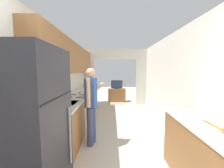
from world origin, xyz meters
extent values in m
cube|color=silver|center=(-1.42, 2.11, 1.25)|extent=(0.06, 7.81, 2.50)
cube|color=brown|center=(-1.23, 3.20, 1.89)|extent=(0.32, 4.17, 0.78)
cube|color=silver|center=(1.42, 2.11, 1.25)|extent=(0.06, 7.81, 2.50)
cube|color=silver|center=(-1.26, 5.44, 1.02)|extent=(0.65, 0.06, 2.05)
cube|color=silver|center=(1.26, 5.44, 1.02)|extent=(0.65, 0.06, 2.05)
cube|color=silver|center=(0.00, 5.44, 2.27)|extent=(3.18, 0.06, 0.45)
cube|color=brown|center=(-1.09, 1.79, 0.43)|extent=(0.60, 1.36, 0.86)
cube|color=silver|center=(-1.09, 1.79, 0.88)|extent=(0.62, 1.37, 0.03)
cube|color=brown|center=(-1.09, 4.27, 0.43)|extent=(0.60, 2.03, 0.86)
cube|color=silver|center=(-1.09, 4.28, 0.88)|extent=(0.62, 2.05, 0.03)
cube|color=#9EA3A8|center=(-1.09, 2.12, 0.89)|extent=(0.42, 0.44, 0.00)
cube|color=brown|center=(1.09, 0.86, 0.43)|extent=(0.60, 1.56, 0.86)
cube|color=silver|center=(1.09, 0.86, 0.88)|extent=(0.62, 1.59, 0.03)
cube|color=black|center=(-1.03, 0.70, 0.90)|extent=(0.71, 0.79, 1.80)
cube|color=black|center=(-0.67, 0.70, 1.30)|extent=(0.01, 0.76, 0.01)
cylinder|color=#99999E|center=(-0.66, 0.95, 0.76)|extent=(0.02, 0.02, 0.72)
cube|color=#B7B7BC|center=(-1.08, 2.86, 0.45)|extent=(0.62, 0.78, 0.90)
cube|color=black|center=(-0.76, 2.86, 0.45)|extent=(0.01, 0.53, 0.27)
cylinder|color=#B7B7BC|center=(-0.74, 2.86, 0.67)|extent=(0.02, 0.63, 0.02)
cube|color=#B7B7BC|center=(-1.37, 2.86, 0.97)|extent=(0.04, 0.78, 0.14)
cylinder|color=#232328|center=(-0.95, 2.69, 0.89)|extent=(0.16, 0.16, 0.01)
cylinder|color=#232328|center=(-0.95, 3.03, 0.89)|extent=(0.16, 0.16, 0.01)
cylinder|color=#232328|center=(-1.20, 2.69, 0.89)|extent=(0.16, 0.16, 0.01)
cylinder|color=#232328|center=(-1.20, 3.03, 0.89)|extent=(0.16, 0.16, 0.01)
cylinder|color=#384266|center=(-0.59, 2.04, 0.40)|extent=(0.15, 0.15, 0.81)
cylinder|color=#384266|center=(-0.56, 2.20, 0.40)|extent=(0.15, 0.15, 0.81)
cube|color=#335193|center=(-0.58, 2.12, 1.11)|extent=(0.25, 0.25, 0.60)
cylinder|color=#DBAD89|center=(-0.60, 1.98, 1.12)|extent=(0.09, 0.09, 0.57)
cylinder|color=#DBAD89|center=(-0.55, 2.26, 1.12)|extent=(0.52, 0.18, 0.39)
sphere|color=#DBAD89|center=(-0.58, 2.12, 1.52)|extent=(0.18, 0.18, 0.18)
cube|color=white|center=(1.09, 0.87, 0.91)|extent=(0.21, 0.27, 0.03)
cube|color=#C67028|center=(1.12, 0.86, 0.94)|extent=(0.21, 0.30, 0.03)
cube|color=white|center=(1.12, 0.87, 0.97)|extent=(0.21, 0.30, 0.03)
cube|color=white|center=(1.12, 0.85, 1.00)|extent=(0.19, 0.24, 0.02)
cube|color=brown|center=(0.10, 6.08, 0.33)|extent=(0.85, 0.42, 0.65)
cube|color=black|center=(0.10, 6.04, 0.66)|extent=(0.24, 0.16, 0.02)
cube|color=black|center=(0.10, 6.04, 0.87)|extent=(0.56, 0.04, 0.40)
cube|color=navy|center=(0.10, 6.02, 0.87)|extent=(0.51, 0.01, 0.35)
cube|color=#B7B7BC|center=(-1.09, 3.46, 0.90)|extent=(0.06, 0.22, 0.00)
cube|color=black|center=(-1.09, 3.30, 0.91)|extent=(0.04, 0.11, 0.02)
camera|label=1|loc=(-0.14, -0.68, 1.57)|focal=22.00mm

